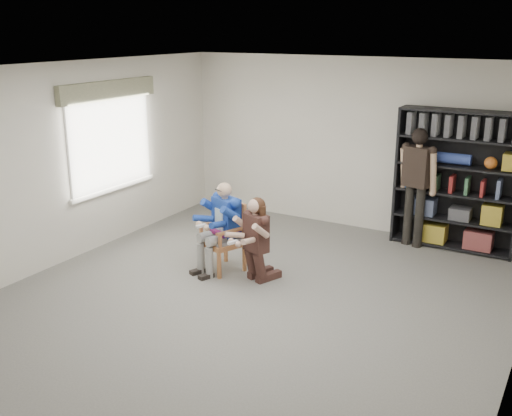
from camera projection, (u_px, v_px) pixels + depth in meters
The scene contains 8 objects.
room_shell at pixel (245, 195), 6.86m from camera, with size 6.00×7.00×2.80m, color beige, non-canonical shape.
floor at pixel (246, 305), 7.27m from camera, with size 6.00×7.00×0.01m, color #61605A.
window_left at pixel (111, 138), 9.02m from camera, with size 0.16×2.00×1.75m, color silver, non-canonical shape.
armchair at pixel (222, 237), 8.19m from camera, with size 0.56×0.54×0.97m, color #A2682F, non-canonical shape.
seated_man at pixel (222, 227), 8.15m from camera, with size 0.54×0.75×1.26m, color navy, non-canonical shape.
kneeling_woman at pixel (254, 240), 7.79m from camera, with size 0.48×0.77×1.15m, color #3B2420, non-canonical shape.
bookshelf at pixel (457, 181), 8.87m from camera, with size 1.80×0.38×2.10m, color black, non-canonical shape.
standing_man at pixel (416, 189), 9.00m from camera, with size 0.56×0.31×1.81m, color black, non-canonical shape.
Camera 1 is at (3.39, -5.67, 3.25)m, focal length 42.00 mm.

